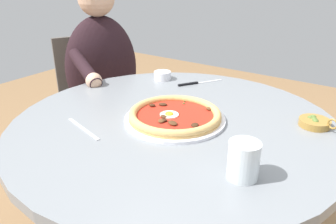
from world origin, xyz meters
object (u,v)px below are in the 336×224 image
Objects in this scene: pizza_on_plate at (175,115)px; steak_knife at (194,83)px; dining_table at (174,154)px; cafe_chair_diner at (97,95)px; fork_utensil at (83,129)px; water_glass at (243,163)px; olive_pan at (315,122)px; ramekin_capers at (162,75)px; diner_person at (105,105)px.

pizza_on_plate is 0.37m from steak_knife.
pizza_on_plate is at bearing -58.06° from dining_table.
cafe_chair_diner is (0.81, -0.41, -0.24)m from pizza_on_plate.
steak_knife is 0.57m from fork_utensil.
water_glass is 0.79× the size of olive_pan.
fork_utensil is at bearing 134.20° from cafe_chair_diner.
ramekin_capers is 0.55m from fork_utensil.
olive_pan is (-0.52, 0.13, 0.01)m from steak_knife.
fork_utensil is (0.20, 0.22, -0.02)m from pizza_on_plate.
olive_pan is at bearing 170.57° from cafe_chair_diner.
pizza_on_plate is at bearing 28.66° from olive_pan.
water_glass is at bearing -175.32° from fork_utensil.
olive_pan is (-0.39, -0.22, 0.14)m from dining_table.
cafe_chair_diner reaches higher than dining_table.
diner_person reaches higher than pizza_on_plate.
diner_person is at bearing -7.06° from olive_pan.
ramekin_capers is 0.09× the size of cafe_chair_diner.
olive_pan is 1.11m from diner_person.
fork_utensil is at bearing 48.13° from pizza_on_plate.
ramekin_capers reaches higher than fork_utensil.
water_glass is at bearing 152.25° from cafe_chair_diner.
water_glass is 1.24× the size of ramekin_capers.
fork_utensil is at bearing 4.68° from water_glass.
fork_utensil reaches higher than dining_table.
pizza_on_plate is 0.39× the size of cafe_chair_diner.
olive_pan is (-0.39, -0.21, -0.00)m from pizza_on_plate.
steak_knife is at bearing -96.51° from fork_utensil.
ramekin_capers is 0.41× the size of fork_utensil.
olive_pan reaches higher than ramekin_capers.
olive_pan is (-0.08, -0.39, -0.03)m from water_glass.
water_glass is 0.78m from ramekin_capers.
ramekin_capers is at bearing -9.38° from olive_pan.
dining_table is at bearing -29.36° from water_glass.
diner_person is at bearing 0.10° from steak_knife.
water_glass is (-0.31, 0.17, 0.17)m from dining_table.
olive_pan is at bearing 165.59° from steak_knife.
diner_person is at bearing -27.74° from water_glass.
olive_pan is at bearing 172.94° from diner_person.
pizza_on_plate reaches higher than dining_table.
water_glass reaches higher than olive_pan.
fork_utensil is at bearing 83.49° from steak_knife.
steak_knife is (0.44, -0.52, -0.04)m from water_glass.
fork_utensil is (0.51, 0.04, -0.04)m from water_glass.
steak_knife is at bearing 174.50° from cafe_chair_diner.
water_glass reaches higher than pizza_on_plate.
water_glass is at bearing 150.26° from pizza_on_plate.
pizza_on_plate is 0.29m from fork_utensil.
dining_table is 3.23× the size of pizza_on_plate.
dining_table is 0.78m from diner_person.
water_glass reaches higher than ramekin_capers.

